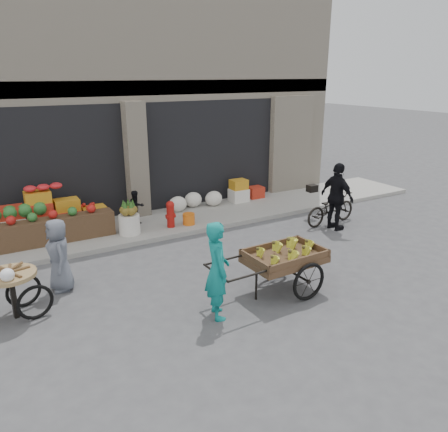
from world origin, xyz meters
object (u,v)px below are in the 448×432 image
tricycle_cart (11,288)px  cyclist (337,197)px  pineapple_bin (129,224)px  banana_cart (282,255)px  bicycle (331,208)px  orange_bucket (189,219)px  seated_person (136,208)px  vendor_grey (59,255)px  vendor_woman (217,270)px  fire_hydrant (170,213)px

tricycle_cart → cyclist: 7.91m
pineapple_bin → banana_cart: bearing=-69.5°
bicycle → orange_bucket: bearing=62.2°
orange_bucket → seated_person: seated_person is taller
tricycle_cart → cyclist: (7.88, 0.57, 0.33)m
pineapple_bin → orange_bucket: pineapple_bin is taller
pineapple_bin → vendor_grey: vendor_grey is taller
orange_bucket → banana_cart: bearing=-90.4°
vendor_grey → pineapple_bin: bearing=132.9°
pineapple_bin → cyclist: 5.41m
banana_cart → vendor_woman: 1.49m
seated_person → vendor_grey: vendor_grey is taller
seated_person → bicycle: (4.76, -2.31, -0.13)m
bicycle → cyclist: 0.63m
pineapple_bin → banana_cart: size_ratio=0.21×
tricycle_cart → vendor_grey: vendor_grey is taller
pineapple_bin → bicycle: bearing=-18.3°
vendor_woman → cyclist: bearing=-51.0°
fire_hydrant → orange_bucket: fire_hydrant is taller
tricycle_cart → orange_bucket: bearing=17.4°
seated_person → vendor_woman: bearing=-103.6°
banana_cart → tricycle_cart: 4.75m
seated_person → vendor_grey: 3.55m
fire_hydrant → cyclist: cyclist is taller
vendor_woman → tricycle_cart: (-3.02, 1.68, -0.29)m
banana_cart → cyclist: size_ratio=1.39×
orange_bucket → bicycle: size_ratio=0.19×
seated_person → bicycle: 5.29m
fire_hydrant → banana_cart: bearing=-83.6°
tricycle_cart → bicycle: bearing=-5.3°
vendor_grey → cyclist: 6.99m
pineapple_bin → seated_person: 0.75m
vendor_woman → seated_person: bearing=10.6°
vendor_woman → banana_cart: bearing=-70.0°
cyclist → vendor_woman: bearing=111.2°
seated_person → vendor_grey: size_ratio=0.65×
banana_cart → bicycle: 4.38m
vendor_woman → vendor_grey: 3.17m
tricycle_cart → cyclist: cyclist is taller
pineapple_bin → bicycle: size_ratio=0.30×
orange_bucket → cyclist: cyclist is taller
pineapple_bin → orange_bucket: 1.61m
orange_bucket → cyclist: 3.96m
banana_cart → seated_person: bearing=102.1°
pineapple_bin → vendor_grey: (-2.03, -1.99, 0.34)m
vendor_woman → fire_hydrant: bearing=1.0°
seated_person → vendor_grey: bearing=-143.1°
pineapple_bin → bicycle: bicycle is taller
pineapple_bin → seated_person: size_ratio=0.56×
fire_hydrant → tricycle_cart: (-4.03, -2.62, 0.06)m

